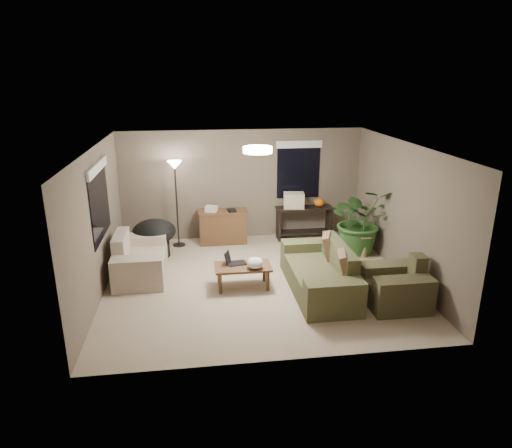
{
  "coord_description": "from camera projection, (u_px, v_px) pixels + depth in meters",
  "views": [
    {
      "loc": [
        -1.08,
        -7.65,
        3.66
      ],
      "look_at": [
        0.0,
        0.2,
        1.05
      ],
      "focal_mm": 32.0,
      "sensor_mm": 36.0,
      "label": 1
    }
  ],
  "objects": [
    {
      "name": "window_left",
      "position": [
        99.0,
        189.0,
        7.86
      ],
      "size": [
        0.05,
        1.56,
        1.33
      ],
      "color": "black",
      "rests_on": "room_shell"
    },
    {
      "name": "houseplant",
      "position": [
        360.0,
        227.0,
        9.65
      ],
      "size": [
        1.33,
        1.48,
        1.15
      ],
      "primitive_type": "imported",
      "color": "#2D5923",
      "rests_on": "ground"
    },
    {
      "name": "armchair",
      "position": [
        396.0,
        287.0,
        7.55
      ],
      "size": [
        0.95,
        1.0,
        0.85
      ],
      "color": "#4C482E",
      "rests_on": "ground"
    },
    {
      "name": "desk_papers",
      "position": [
        216.0,
        209.0,
        10.15
      ],
      "size": [
        0.71,
        0.31,
        0.12
      ],
      "color": "silver",
      "rests_on": "desk"
    },
    {
      "name": "laptop",
      "position": [
        233.0,
        261.0,
        8.16
      ],
      "size": [
        0.41,
        0.28,
        0.24
      ],
      "color": "black",
      "rests_on": "coffee_table"
    },
    {
      "name": "main_sofa",
      "position": [
        321.0,
        275.0,
        8.04
      ],
      "size": [
        0.95,
        2.2,
        0.85
      ],
      "color": "#4C4E2E",
      "rests_on": "ground"
    },
    {
      "name": "console_table",
      "position": [
        304.0,
        220.0,
        10.58
      ],
      "size": [
        1.3,
        0.4,
        0.75
      ],
      "color": "black",
      "rests_on": "ground"
    },
    {
      "name": "throw_pillows",
      "position": [
        336.0,
        255.0,
        7.96
      ],
      "size": [
        0.38,
        1.4,
        0.47
      ],
      "color": "#8C7251",
      "rests_on": "main_sofa"
    },
    {
      "name": "ceiling_fixture",
      "position": [
        258.0,
        150.0,
        7.72
      ],
      "size": [
        0.5,
        0.5,
        0.1
      ],
      "primitive_type": "cylinder",
      "color": "white",
      "rests_on": "room_shell"
    },
    {
      "name": "floor_lamp",
      "position": [
        175.0,
        175.0,
        9.75
      ],
      "size": [
        0.32,
        0.32,
        1.91
      ],
      "color": "black",
      "rests_on": "ground"
    },
    {
      "name": "cat_scratching_post",
      "position": [
        364.0,
        249.0,
        9.46
      ],
      "size": [
        0.32,
        0.32,
        0.5
      ],
      "color": "tan",
      "rests_on": "ground"
    },
    {
      "name": "coffee_table",
      "position": [
        243.0,
        269.0,
        8.13
      ],
      "size": [
        1.0,
        0.55,
        0.42
      ],
      "color": "brown",
      "rests_on": "ground"
    },
    {
      "name": "window_back",
      "position": [
        299.0,
        160.0,
        10.42
      ],
      "size": [
        1.06,
        0.05,
        1.33
      ],
      "color": "black",
      "rests_on": "room_shell"
    },
    {
      "name": "pumpkin",
      "position": [
        319.0,
        202.0,
        10.5
      ],
      "size": [
        0.25,
        0.25,
        0.2
      ],
      "primitive_type": "ellipsoid",
      "rotation": [
        0.0,
        0.0,
        0.0
      ],
      "color": "orange",
      "rests_on": "console_table"
    },
    {
      "name": "cardboard_box",
      "position": [
        294.0,
        200.0,
        10.4
      ],
      "size": [
        0.5,
        0.41,
        0.34
      ],
      "primitive_type": "cube",
      "rotation": [
        0.0,
        0.0,
        -0.15
      ],
      "color": "beige",
      "rests_on": "console_table"
    },
    {
      "name": "room_shell",
      "position": [
        258.0,
        217.0,
        8.09
      ],
      "size": [
        5.5,
        5.5,
        5.5
      ],
      "color": "#BDAB8C",
      "rests_on": "ground"
    },
    {
      "name": "loveseat",
      "position": [
        139.0,
        261.0,
        8.63
      ],
      "size": [
        0.9,
        1.6,
        0.85
      ],
      "color": "beige",
      "rests_on": "ground"
    },
    {
      "name": "plastic_bag",
      "position": [
        255.0,
        263.0,
        7.96
      ],
      "size": [
        0.33,
        0.31,
        0.2
      ],
      "primitive_type": "ellipsoid",
      "rotation": [
        0.0,
        0.0,
        0.17
      ],
      "color": "white",
      "rests_on": "coffee_table"
    },
    {
      "name": "papasan_chair",
      "position": [
        154.0,
        235.0,
        9.49
      ],
      "size": [
        0.92,
        0.92,
        0.8
      ],
      "color": "black",
      "rests_on": "ground"
    },
    {
      "name": "desk",
      "position": [
        223.0,
        227.0,
        10.31
      ],
      "size": [
        1.1,
        0.5,
        0.75
      ],
      "color": "brown",
      "rests_on": "ground"
    }
  ]
}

